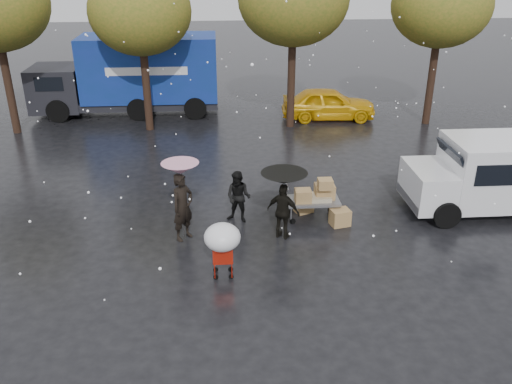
{
  "coord_description": "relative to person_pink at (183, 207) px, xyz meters",
  "views": [
    {
      "loc": [
        -0.58,
        -12.29,
        7.24
      ],
      "look_at": [
        0.37,
        1.0,
        1.08
      ],
      "focal_mm": 38.0,
      "sensor_mm": 36.0,
      "label": 1
    }
  ],
  "objects": [
    {
      "name": "tree_row",
      "position": [
        1.12,
        9.48,
        4.09
      ],
      "size": [
        21.6,
        4.4,
        7.12
      ],
      "color": "black",
      "rests_on": "ground"
    },
    {
      "name": "yellow_taxi",
      "position": [
        5.92,
        10.42,
        -0.23
      ],
      "size": [
        4.2,
        1.86,
        1.4
      ],
      "primitive_type": "imported",
      "rotation": [
        0.0,
        0.0,
        1.52
      ],
      "color": "#E6A80C",
      "rests_on": "ground"
    },
    {
      "name": "person_middle",
      "position": [
        1.5,
        0.87,
        -0.18
      ],
      "size": [
        0.9,
        0.81,
        1.51
      ],
      "primitive_type": "imported",
      "rotation": [
        0.0,
        0.0,
        -0.39
      ],
      "color": "black",
      "rests_on": "ground"
    },
    {
      "name": "vendor_cart",
      "position": [
        3.69,
        0.91,
        -0.2
      ],
      "size": [
        1.52,
        0.8,
        1.27
      ],
      "color": "slate",
      "rests_on": "ground"
    },
    {
      "name": "person_black",
      "position": [
        2.64,
        -0.15,
        -0.15
      ],
      "size": [
        0.98,
        0.78,
        1.56
      ],
      "primitive_type": "imported",
      "rotation": [
        0.0,
        0.0,
        2.63
      ],
      "color": "black",
      "rests_on": "ground"
    },
    {
      "name": "person_pink",
      "position": [
        0.0,
        0.0,
        0.0
      ],
      "size": [
        0.79,
        0.8,
        1.86
      ],
      "primitive_type": "imported",
      "rotation": [
        0.0,
        0.0,
        0.84
      ],
      "color": "black",
      "rests_on": "ground"
    },
    {
      "name": "box_ground_near",
      "position": [
        4.32,
        0.45,
        -0.7
      ],
      "size": [
        0.6,
        0.52,
        0.47
      ],
      "primitive_type": "cube",
      "rotation": [
        0.0,
        0.0,
        0.23
      ],
      "color": "#9C7E44",
      "rests_on": "ground"
    },
    {
      "name": "white_van",
      "position": [
        9.04,
        1.07,
        0.23
      ],
      "size": [
        4.91,
        2.18,
        2.2
      ],
      "color": "white",
      "rests_on": "ground"
    },
    {
      "name": "shopping_cart",
      "position": [
        1.01,
        -2.03,
        0.13
      ],
      "size": [
        0.84,
        0.84,
        1.46
      ],
      "color": "#A01609",
      "rests_on": "ground"
    },
    {
      "name": "blue_truck",
      "position": [
        -2.85,
        11.98,
        0.83
      ],
      "size": [
        8.3,
        2.6,
        3.5
      ],
      "color": "navy",
      "rests_on": "ground"
    },
    {
      "name": "box_ground_far",
      "position": [
        3.43,
        1.33,
        -0.74
      ],
      "size": [
        0.61,
        0.55,
        0.39
      ],
      "primitive_type": "cube",
      "rotation": [
        0.0,
        0.0,
        0.41
      ],
      "color": "#9C7E44",
      "rests_on": "ground"
    },
    {
      "name": "umbrella_black",
      "position": [
        2.64,
        -0.15,
        0.8
      ],
      "size": [
        1.21,
        1.21,
        1.88
      ],
      "color": "#4C4C4C",
      "rests_on": "ground"
    },
    {
      "name": "ground",
      "position": [
        1.59,
        -0.52,
        -0.93
      ],
      "size": [
        90.0,
        90.0,
        0.0
      ],
      "primitive_type": "plane",
      "color": "black",
      "rests_on": "ground"
    },
    {
      "name": "umbrella_pink",
      "position": [
        -0.0,
        0.0,
        1.09
      ],
      "size": [
        0.97,
        0.97,
        2.18
      ],
      "color": "#4C4C4C",
      "rests_on": "ground"
    }
  ]
}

